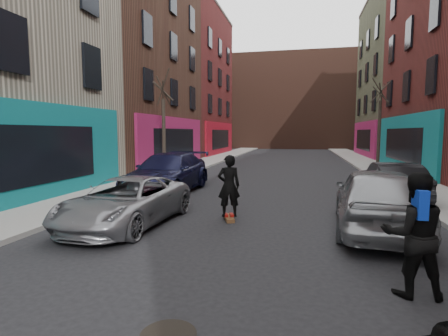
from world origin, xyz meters
The scene contains 14 objects.
sidewalk_left centered at (-6.25, 30.00, 0.07)m, with size 2.50×84.00×0.13m, color gray.
sidewalk_right centered at (6.25, 30.00, 0.07)m, with size 2.50×84.00×0.13m, color gray.
buildings_left centered at (-13.50, 16.00, 8.25)m, with size 12.00×56.00×16.50m, color #511817.
building_far centered at (0.00, 56.00, 7.00)m, with size 40.00×10.00×14.00m, color #47281E.
tree_left_far centered at (-6.20, 18.00, 3.38)m, with size 2.00×2.00×6.50m, color black, non-canonical shape.
tree_right_far centered at (6.20, 24.00, 3.53)m, with size 2.00×2.00×6.80m, color black, non-canonical shape.
parked_left_far centered at (-3.20, 8.02, 0.63)m, with size 2.10×4.56×1.27m, color gray.
parked_left_end centered at (-4.03, 13.05, 0.80)m, with size 2.25×5.53×1.60m, color black.
parked_right_far centered at (3.20, 8.85, 0.83)m, with size 1.95×4.85×1.65m, color gray.
parked_right_end centered at (4.60, 13.32, 0.69)m, with size 1.47×4.20×1.38m, color black.
skateboard centered at (-0.64, 9.12, 0.05)m, with size 0.22×0.80×0.10m, color brown.
skateboarder centered at (-0.64, 9.12, 0.97)m, with size 0.64×0.42×1.75m, color black.
pedestrian centered at (3.00, 5.24, 0.95)m, with size 0.96×0.77×1.89m.
manhole centered at (-0.21, 3.43, 0.01)m, with size 0.70×0.70×0.01m, color black.
Camera 1 is at (1.33, -0.36, 2.48)m, focal length 28.00 mm.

